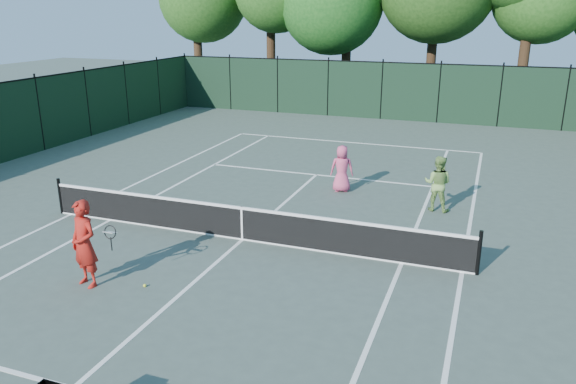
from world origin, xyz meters
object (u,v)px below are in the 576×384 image
(player_pink, at_px, (342,169))
(player_green, at_px, (438,183))
(coach, at_px, (84,244))
(loose_ball_midcourt, at_px, (145,286))

(player_pink, distance_m, player_green, 3.22)
(player_pink, relative_size, player_green, 0.93)
(coach, distance_m, player_pink, 8.97)
(loose_ball_midcourt, bearing_deg, coach, -164.90)
(loose_ball_midcourt, bearing_deg, player_pink, 74.42)
(player_green, relative_size, loose_ball_midcourt, 24.37)
(player_pink, height_order, loose_ball_midcourt, player_pink)
(coach, distance_m, loose_ball_midcourt, 1.55)
(player_pink, bearing_deg, coach, 52.55)
(coach, xyz_separation_m, player_green, (6.54, 7.48, -0.13))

